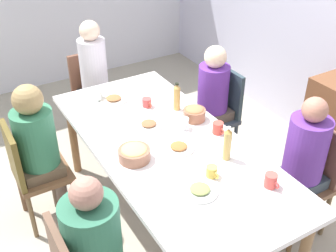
# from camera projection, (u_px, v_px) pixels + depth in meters

# --- Properties ---
(ground_plane) EXTENTS (7.09, 7.09, 0.00)m
(ground_plane) POSITION_uv_depth(u_px,v_px,m) (168.00, 221.00, 3.41)
(ground_plane) COLOR #A59D8A
(dining_table) EXTENTS (2.23, 1.00, 0.78)m
(dining_table) POSITION_uv_depth(u_px,v_px,m) (168.00, 152.00, 3.03)
(dining_table) COLOR white
(dining_table) RESTS_ON ground_plane
(chair_0) EXTENTS (0.40, 0.40, 0.90)m
(chair_0) POSITION_uv_depth(u_px,v_px,m) (93.00, 92.00, 4.21)
(chair_0) COLOR brown
(chair_0) RESTS_ON ground_plane
(person_0) EXTENTS (0.30, 0.30, 1.28)m
(person_0) POSITION_uv_depth(u_px,v_px,m) (95.00, 75.00, 4.02)
(person_0) COLOR #383B49
(person_0) RESTS_ON ground_plane
(chair_1) EXTENTS (0.40, 0.40, 0.90)m
(chair_1) POSITION_uv_depth(u_px,v_px,m) (31.00, 170.00, 3.16)
(chair_1) COLOR brown
(chair_1) RESTS_ON ground_plane
(person_1) EXTENTS (0.30, 0.30, 1.21)m
(person_1) POSITION_uv_depth(u_px,v_px,m) (38.00, 143.00, 3.08)
(person_1) COLOR brown
(person_1) RESTS_ON ground_plane
(chair_2) EXTENTS (0.40, 0.40, 0.90)m
(chair_2) POSITION_uv_depth(u_px,v_px,m) (307.00, 175.00, 3.10)
(chair_2) COLOR brown
(chair_2) RESTS_ON ground_plane
(person_2) EXTENTS (0.30, 0.30, 1.19)m
(person_2) POSITION_uv_depth(u_px,v_px,m) (303.00, 158.00, 2.96)
(person_2) COLOR #433D3E
(person_2) RESTS_ON ground_plane
(person_3) EXTENTS (0.32, 0.32, 1.19)m
(person_3) POSITION_uv_depth(u_px,v_px,m) (95.00, 246.00, 2.28)
(person_3) COLOR #38363E
(person_3) RESTS_ON ground_plane
(chair_4) EXTENTS (0.40, 0.40, 0.90)m
(chair_4) POSITION_uv_depth(u_px,v_px,m) (219.00, 110.00, 3.91)
(chair_4) COLOR #313B49
(chair_4) RESTS_ON ground_plane
(person_4) EXTENTS (0.30, 0.30, 1.17)m
(person_4) POSITION_uv_depth(u_px,v_px,m) (212.00, 95.00, 3.77)
(person_4) COLOR brown
(person_4) RESTS_ON ground_plane
(plate_0) EXTENTS (0.23, 0.23, 0.04)m
(plate_0) POSITION_uv_depth(u_px,v_px,m) (114.00, 99.00, 3.51)
(plate_0) COLOR silver
(plate_0) RESTS_ON dining_table
(plate_1) EXTENTS (0.22, 0.22, 0.04)m
(plate_1) POSITION_uv_depth(u_px,v_px,m) (179.00, 148.00, 2.92)
(plate_1) COLOR white
(plate_1) RESTS_ON dining_table
(plate_2) EXTENTS (0.23, 0.23, 0.04)m
(plate_2) POSITION_uv_depth(u_px,v_px,m) (200.00, 190.00, 2.55)
(plate_2) COLOR silver
(plate_2) RESTS_ON dining_table
(plate_3) EXTENTS (0.21, 0.21, 0.04)m
(plate_3) POSITION_uv_depth(u_px,v_px,m) (149.00, 125.00, 3.17)
(plate_3) COLOR white
(plate_3) RESTS_ON dining_table
(bowl_0) EXTENTS (0.22, 0.22, 0.10)m
(bowl_0) POSITION_uv_depth(u_px,v_px,m) (134.00, 153.00, 2.80)
(bowl_0) COLOR #965F48
(bowl_0) RESTS_ON dining_table
(bowl_1) EXTENTS (0.18, 0.18, 0.11)m
(bowl_1) POSITION_uv_depth(u_px,v_px,m) (194.00, 113.00, 3.24)
(bowl_1) COLOR #985E43
(bowl_1) RESTS_ON dining_table
(cup_0) EXTENTS (0.11, 0.08, 0.07)m
(cup_0) POSITION_uv_depth(u_px,v_px,m) (147.00, 103.00, 3.42)
(cup_0) COLOR #C24845
(cup_0) RESTS_ON dining_table
(cup_1) EXTENTS (0.12, 0.09, 0.09)m
(cup_1) POSITION_uv_depth(u_px,v_px,m) (97.00, 94.00, 3.52)
(cup_1) COLOR white
(cup_1) RESTS_ON dining_table
(cup_2) EXTENTS (0.12, 0.08, 0.09)m
(cup_2) POSITION_uv_depth(u_px,v_px,m) (271.00, 181.00, 2.57)
(cup_2) COLOR #D04D45
(cup_2) RESTS_ON dining_table
(cup_3) EXTENTS (0.12, 0.08, 0.09)m
(cup_3) POSITION_uv_depth(u_px,v_px,m) (218.00, 128.00, 3.08)
(cup_3) COLOR #C3453A
(cup_3) RESTS_ON dining_table
(cup_4) EXTENTS (0.11, 0.07, 0.07)m
(cup_4) POSITION_uv_depth(u_px,v_px,m) (212.00, 172.00, 2.66)
(cup_4) COLOR #E3C24F
(cup_4) RESTS_ON dining_table
(cup_5) EXTENTS (0.11, 0.08, 0.09)m
(cup_5) POSITION_uv_depth(u_px,v_px,m) (184.00, 123.00, 3.13)
(cup_5) COLOR white
(cup_5) RESTS_ON dining_table
(bottle_0) EXTENTS (0.05, 0.05, 0.26)m
(bottle_0) POSITION_uv_depth(u_px,v_px,m) (227.00, 144.00, 2.77)
(bottle_0) COLOR tan
(bottle_0) RESTS_ON dining_table
(bottle_1) EXTENTS (0.06, 0.06, 0.24)m
(bottle_1) POSITION_uv_depth(u_px,v_px,m) (177.00, 97.00, 3.34)
(bottle_1) COLOR tan
(bottle_1) RESTS_ON dining_table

